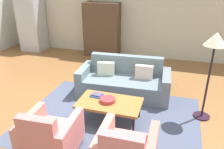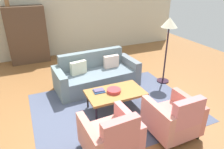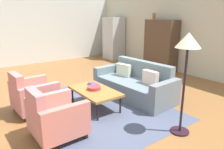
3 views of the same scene
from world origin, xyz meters
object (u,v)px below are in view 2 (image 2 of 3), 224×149
fruit_bowl (114,91)px  cabinet (27,35)px  coffee_table (115,93)px  book_stack (99,91)px  armchair_left (112,139)px  couch (96,75)px  floor_lamp (169,29)px  vase_tall (7,3)px  armchair_right (174,119)px

fruit_bowl → cabinet: size_ratio=0.16×
coffee_table → book_stack: (-0.31, 0.15, 0.06)m
armchair_left → couch: bearing=72.6°
armchair_left → floor_lamp: (2.33, 1.82, 1.10)m
fruit_bowl → cabinet: cabinet is taller
armchair_left → book_stack: bearing=74.4°
armchair_left → vase_tall: 5.25m
vase_tall → book_stack: bearing=-66.7°
book_stack → floor_lamp: size_ratio=0.14×
couch → fruit_bowl: couch is taller
fruit_bowl → armchair_right: bearing=-61.4°
armchair_left → armchair_right: same height
coffee_table → armchair_right: 1.31m
cabinet → armchair_right: bearing=-67.3°
fruit_bowl → cabinet: bearing=110.7°
fruit_bowl → cabinet: 3.97m
armchair_right → fruit_bowl: (-0.64, 1.17, 0.11)m
fruit_bowl → floor_lamp: 2.13m
armchair_right → vase_tall: (-2.43, 4.85, 1.57)m
vase_tall → armchair_right: bearing=-63.4°
armchair_left → vase_tall: vase_tall is taller
coffee_table → floor_lamp: 2.14m
armchair_left → fruit_bowl: bearing=61.0°
armchair_left → floor_lamp: size_ratio=0.51×
armchair_left → armchair_right: (1.20, -0.00, 0.00)m
couch → vase_tall: 3.50m
couch → cabinet: bearing=-63.9°
coffee_table → vase_tall: size_ratio=5.43×
vase_tall → floor_lamp: (3.56, -3.03, -0.47)m
book_stack → coffee_table: bearing=-25.3°
armchair_left → armchair_right: bearing=-3.3°
coffee_table → cabinet: cabinet is taller
cabinet → floor_lamp: (3.16, -3.04, 0.54)m
book_stack → armchair_right: bearing=-55.2°
armchair_right → cabinet: size_ratio=0.49×
couch → coffee_table: bearing=86.7°
coffee_table → fruit_bowl: 0.08m
couch → armchair_right: size_ratio=2.45×
book_stack → armchair_left: bearing=-102.3°
floor_lamp → coffee_table: bearing=-159.4°
book_stack → fruit_bowl: bearing=-28.0°
book_stack → vase_tall: (-1.52, 3.54, 1.47)m
vase_tall → couch: bearing=-53.9°
armchair_left → vase_tall: bearing=101.0°
armchair_right → cabinet: (-2.03, 4.86, 0.56)m
couch → floor_lamp: (1.74, -0.53, 1.16)m
couch → coffee_table: couch is taller
book_stack → vase_tall: size_ratio=1.10×
coffee_table → armchair_right: bearing=-62.7°
couch → vase_tall: vase_tall is taller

